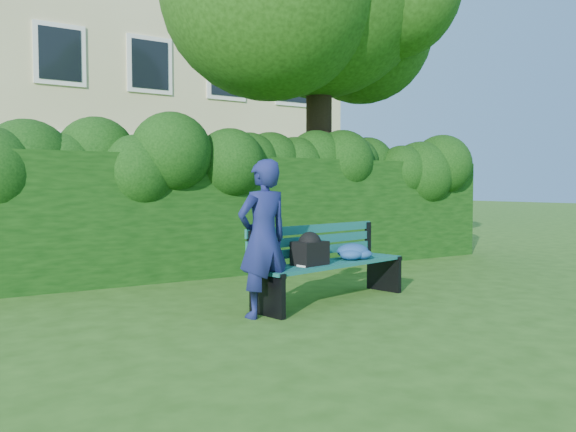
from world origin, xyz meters
TOP-DOWN VIEW (x-y plane):
  - ground at (0.00, 0.00)m, footprint 80.00×80.00m
  - apartment_building at (-0.00, 13.99)m, footprint 16.00×8.08m
  - hedge at (0.00, 2.20)m, footprint 10.00×1.00m
  - park_bench at (-0.10, -0.50)m, footprint 2.20×1.00m
  - man_reading at (-1.16, -0.78)m, footprint 0.63×0.45m

SIDE VIEW (x-z plane):
  - ground at x=0.00m, z-range 0.00..0.00m
  - park_bench at x=-0.10m, z-range 0.06..0.95m
  - man_reading at x=-1.16m, z-range 0.00..1.62m
  - hedge at x=0.00m, z-range 0.00..1.80m
  - apartment_building at x=0.00m, z-range 0.00..12.00m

